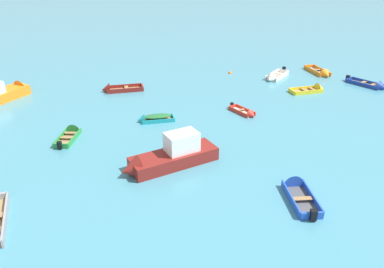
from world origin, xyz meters
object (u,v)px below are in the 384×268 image
motor_launch_maroon_cluster_inner (168,157)px  rowboat_blue_cluster_outer (296,190)px  rowboat_deep_blue_far_right (374,86)px  rowboat_white_back_row_right (274,77)px  rowboat_green_center (71,134)px  rowboat_turquoise_back_row_center (152,119)px  rowboat_maroon_distant_center (114,90)px  mooring_buoy_trailing (230,73)px  motor_launch_orange_far_left (2,93)px  rowboat_yellow_far_back (315,90)px  rowboat_orange_outer_left (322,74)px  rowboat_red_near_left (247,113)px

motor_launch_maroon_cluster_inner → rowboat_blue_cluster_outer: size_ratio=1.74×
rowboat_deep_blue_far_right → rowboat_white_back_row_right: rowboat_white_back_row_right is taller
rowboat_deep_blue_far_right → rowboat_green_center: rowboat_deep_blue_far_right is taller
rowboat_turquoise_back_row_center → rowboat_maroon_distant_center: rowboat_maroon_distant_center is taller
rowboat_deep_blue_far_right → mooring_buoy_trailing: rowboat_deep_blue_far_right is taller
motor_launch_orange_far_left → rowboat_white_back_row_right: size_ratio=1.60×
rowboat_turquoise_back_row_center → rowboat_blue_cluster_outer: rowboat_blue_cluster_outer is taller
rowboat_yellow_far_back → rowboat_orange_outer_left: rowboat_orange_outer_left is taller
rowboat_turquoise_back_row_center → rowboat_red_near_left: 8.08m
rowboat_red_near_left → rowboat_blue_cluster_outer: rowboat_blue_cluster_outer is taller
rowboat_maroon_distant_center → rowboat_blue_cluster_outer: 22.18m
rowboat_orange_outer_left → mooring_buoy_trailing: (-10.07, 3.16, -0.20)m
rowboat_turquoise_back_row_center → rowboat_orange_outer_left: size_ratio=0.69×
rowboat_turquoise_back_row_center → mooring_buoy_trailing: 15.92m
rowboat_turquoise_back_row_center → rowboat_yellow_far_back: size_ratio=0.83×
rowboat_green_center → rowboat_white_back_row_right: (20.89, 9.67, 0.05)m
rowboat_white_back_row_right → mooring_buoy_trailing: 5.21m
rowboat_green_center → rowboat_orange_outer_left: (27.00, 9.89, 0.02)m
rowboat_white_back_row_right → rowboat_blue_cluster_outer: bearing=-111.6°
rowboat_maroon_distant_center → motor_launch_maroon_cluster_inner: motor_launch_maroon_cluster_inner is taller
rowboat_orange_outer_left → rowboat_blue_cluster_outer: (-14.12, -20.40, 0.00)m
rowboat_turquoise_back_row_center → motor_launch_orange_far_left: (-13.04, 8.20, 0.39)m
rowboat_green_center → motor_launch_maroon_cluster_inner: size_ratio=0.51×
rowboat_maroon_distant_center → rowboat_deep_blue_far_right: rowboat_maroon_distant_center is taller
rowboat_green_center → rowboat_blue_cluster_outer: 16.63m
rowboat_turquoise_back_row_center → rowboat_orange_outer_left: 22.50m
rowboat_turquoise_back_row_center → motor_launch_maroon_cluster_inner: size_ratio=0.46×
rowboat_red_near_left → rowboat_orange_outer_left: bearing=35.6°
rowboat_maroon_distant_center → rowboat_deep_blue_far_right: 26.79m
rowboat_maroon_distant_center → mooring_buoy_trailing: rowboat_maroon_distant_center is taller
motor_launch_orange_far_left → mooring_buoy_trailing: (23.75, 3.57, -0.64)m
mooring_buoy_trailing → motor_launch_maroon_cluster_inner: bearing=-119.0°
rowboat_turquoise_back_row_center → rowboat_white_back_row_right: (14.67, 8.41, -0.02)m
motor_launch_orange_far_left → rowboat_blue_cluster_outer: motor_launch_orange_far_left is taller
rowboat_white_back_row_right → motor_launch_maroon_cluster_inner: 21.36m
motor_launch_maroon_cluster_inner → rowboat_orange_outer_left: motor_launch_maroon_cluster_inner is taller
rowboat_white_back_row_right → rowboat_orange_outer_left: 6.12m
rowboat_green_center → rowboat_orange_outer_left: size_ratio=0.76×
rowboat_maroon_distant_center → motor_launch_orange_far_left: size_ratio=0.66×
motor_launch_maroon_cluster_inner → mooring_buoy_trailing: motor_launch_maroon_cluster_inner is taller
rowboat_turquoise_back_row_center → rowboat_white_back_row_right: bearing=29.8°
rowboat_red_near_left → rowboat_yellow_far_back: 9.85m
rowboat_green_center → rowboat_yellow_far_back: 23.71m
motor_launch_orange_far_left → rowboat_green_center: 11.68m
mooring_buoy_trailing → rowboat_white_back_row_right: bearing=-40.4°
rowboat_maroon_distant_center → mooring_buoy_trailing: (13.47, 3.49, -0.20)m
rowboat_blue_cluster_outer → rowboat_red_near_left: bearing=82.9°
rowboat_turquoise_back_row_center → motor_launch_orange_far_left: bearing=147.8°
motor_launch_orange_far_left → motor_launch_maroon_cluster_inner: 20.32m
rowboat_green_center → rowboat_yellow_far_back: bearing=12.3°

